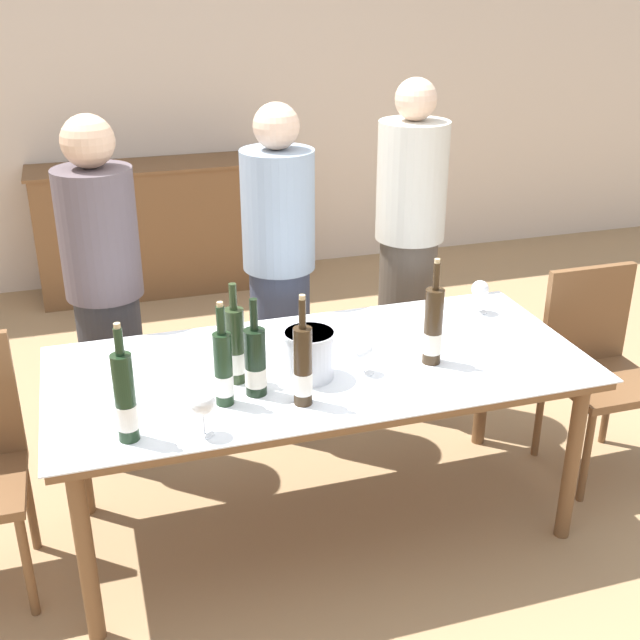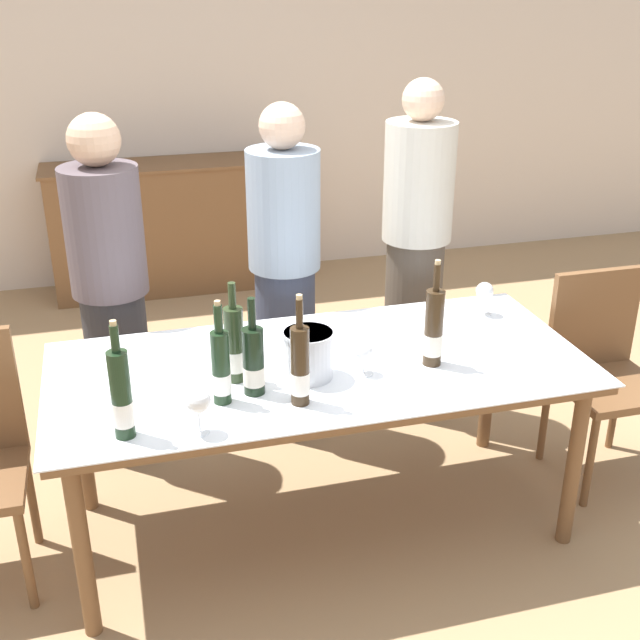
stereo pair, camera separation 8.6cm
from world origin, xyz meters
The scene contains 18 objects.
ground_plane centered at (0.00, 0.00, 0.00)m, with size 12.00×12.00×0.00m, color #A37F56.
back_wall centered at (0.00, 3.14, 1.40)m, with size 8.00×0.10×2.80m.
sideboard_cabinet centered at (-0.31, 2.85, 0.45)m, with size 1.63×0.46×0.90m.
dining_table centered at (0.00, 0.00, 0.68)m, with size 2.02×0.92×0.74m.
ice_bucket centered at (-0.07, -0.09, 0.84)m, with size 0.19×0.19×0.18m.
wine_bottle_0 centered at (-0.28, -0.15, 0.86)m, with size 0.08×0.08×0.36m.
wine_bottle_1 centered at (-0.73, -0.32, 0.88)m, with size 0.07×0.07×0.40m.
wine_bottle_2 centered at (-0.33, -0.04, 0.88)m, with size 0.07×0.07×0.38m.
wine_bottle_3 centered at (0.41, -0.11, 0.88)m, with size 0.07×0.07×0.41m.
wine_bottle_4 centered at (-0.40, -0.19, 0.87)m, with size 0.06×0.06×0.38m.
wine_bottle_5 centered at (-0.14, -0.27, 0.88)m, with size 0.07×0.07×0.40m.
wine_glass_0 centered at (-0.50, -0.37, 0.85)m, with size 0.08×0.08×0.16m.
wine_glass_1 centered at (0.80, 0.26, 0.84)m, with size 0.08×0.08×0.15m.
wine_glass_2 centered at (0.13, -0.12, 0.83)m, with size 0.07×0.07×0.13m.
chair_right_end centered at (1.31, 0.09, 0.53)m, with size 0.42×0.42×0.92m.
person_host centered at (-0.74, 0.77, 0.79)m, with size 0.33×0.33×1.58m.
person_guest_left centered at (0.05, 0.78, 0.80)m, with size 0.33×0.33×1.59m.
person_guest_right centered at (0.70, 0.81, 0.83)m, with size 0.33×0.33×1.66m.
Camera 2 is at (-0.71, -2.60, 2.12)m, focal length 45.00 mm.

